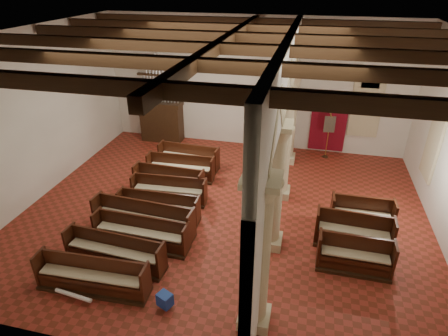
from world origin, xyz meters
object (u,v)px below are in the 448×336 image
aisle_pew_0 (354,259)px  nave_pew_0 (93,280)px  lectern (172,133)px  processional_banner (327,142)px  pipe_organ (161,114)px

aisle_pew_0 → nave_pew_0: bearing=-159.6°
lectern → processional_banner: processional_banner is taller
processional_banner → nave_pew_0: (-6.07, -9.80, -0.43)m
nave_pew_0 → processional_banner: bearing=56.1°
pipe_organ → nave_pew_0: pipe_organ is taller
lectern → aisle_pew_0: 11.06m
processional_banner → aisle_pew_0: bearing=-93.1°
lectern → processional_banner: size_ratio=0.52×
processional_banner → nave_pew_0: processional_banner is taller
processional_banner → aisle_pew_0: size_ratio=1.03×
processional_banner → aisle_pew_0: (0.74, -7.40, -0.40)m
processional_banner → aisle_pew_0: processional_banner is taller
aisle_pew_0 → lectern: bearing=138.9°
nave_pew_0 → aisle_pew_0: bearing=17.3°
pipe_organ → processional_banner: 8.05m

